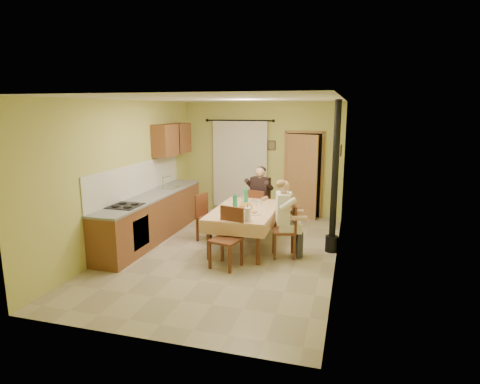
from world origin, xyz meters
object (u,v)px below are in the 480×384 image
(chair_far, at_px, (259,218))
(chair_near, at_px, (226,250))
(chair_right, at_px, (285,241))
(man_right, at_px, (285,210))
(stove_flue, at_px, (334,198))
(man_far, at_px, (260,191))
(chair_left, at_px, (208,227))
(dining_table, at_px, (245,228))

(chair_far, xyz_separation_m, chair_near, (-0.06, -2.17, 0.00))
(chair_right, distance_m, man_right, 0.59)
(man_right, xyz_separation_m, stove_flue, (0.82, 0.51, 0.15))
(man_right, relative_size, stove_flue, 0.50)
(man_far, bearing_deg, stove_flue, -16.12)
(chair_near, bearing_deg, stove_flue, -129.02)
(chair_near, bearing_deg, chair_left, -43.72)
(chair_far, distance_m, man_far, 0.59)
(chair_far, relative_size, chair_left, 0.97)
(chair_far, relative_size, man_far, 0.67)
(chair_far, xyz_separation_m, man_far, (0.00, 0.01, 0.59))
(chair_right, relative_size, man_far, 0.69)
(chair_right, bearing_deg, chair_left, 58.25)
(chair_left, height_order, man_far, man_far)
(chair_near, height_order, chair_left, chair_near)
(man_right, bearing_deg, chair_near, 115.95)
(chair_far, xyz_separation_m, chair_left, (-0.84, -0.94, 0.00))
(dining_table, bearing_deg, chair_right, -21.39)
(chair_left, relative_size, man_far, 0.68)
(chair_left, bearing_deg, chair_near, 49.44)
(chair_left, bearing_deg, chair_right, 90.68)
(man_far, distance_m, stove_flue, 1.86)
(chair_right, distance_m, chair_left, 1.72)
(chair_far, bearing_deg, man_right, -47.23)
(chair_left, xyz_separation_m, man_far, (0.84, 0.95, 0.59))
(chair_right, xyz_separation_m, man_right, (-0.01, -0.00, 0.59))
(chair_left, bearing_deg, stove_flue, 107.70)
(chair_near, height_order, man_right, man_right)
(chair_far, relative_size, chair_right, 0.96)
(dining_table, height_order, stove_flue, stove_flue)
(man_far, bearing_deg, chair_right, -47.06)
(chair_far, height_order, stove_flue, stove_flue)
(chair_right, bearing_deg, man_far, 13.92)
(chair_near, xyz_separation_m, chair_right, (0.86, 0.75, -0.00))
(chair_right, bearing_deg, dining_table, 53.98)
(chair_near, distance_m, man_far, 2.26)
(chair_left, distance_m, stove_flue, 2.56)
(chair_left, bearing_deg, man_right, 90.44)
(chair_near, bearing_deg, dining_table, -78.12)
(man_far, height_order, stove_flue, stove_flue)
(man_right, bearing_deg, chair_left, 58.01)
(chair_near, distance_m, chair_left, 1.46)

